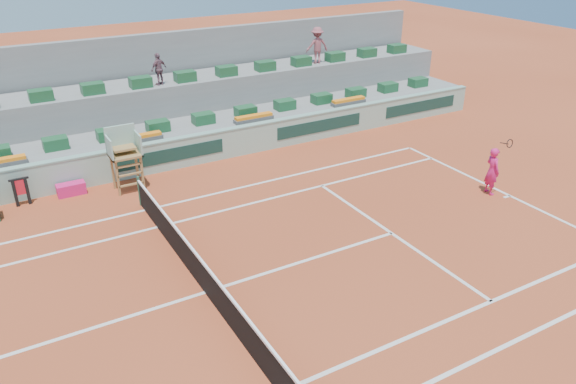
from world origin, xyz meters
TOP-DOWN VIEW (x-y plane):
  - ground at (0.00, 0.00)m, footprint 90.00×90.00m
  - seating_tier_lower at (0.00, 10.70)m, footprint 36.00×4.00m
  - seating_tier_upper at (0.00, 12.30)m, footprint 36.00×2.40m
  - stadium_back_wall at (0.00, 13.90)m, footprint 36.00×0.40m
  - player_bag at (-1.95, 8.03)m, footprint 1.00×0.44m
  - spectator_mid at (2.84, 11.66)m, footprint 0.87×0.64m
  - spectator_right at (10.94, 11.76)m, footprint 1.22×0.80m
  - court_lines at (0.00, 0.00)m, footprint 23.89×11.09m
  - tennis_net at (0.00, 0.00)m, footprint 0.10×11.97m
  - advertising_hoarding at (0.02, 8.50)m, footprint 36.00×0.34m
  - umpire_chair at (0.00, 7.50)m, footprint 1.10×0.90m
  - seat_row_lower at (0.00, 9.80)m, footprint 32.90×0.60m
  - seat_row_upper at (0.00, 11.70)m, footprint 32.90×0.60m
  - flower_planters at (-1.50, 9.00)m, footprint 26.80×0.36m
  - towel_rack at (-3.58, 8.00)m, footprint 0.66×0.11m
  - tennis_player at (11.39, 0.55)m, footprint 0.55×0.92m

SIDE VIEW (x-z plane):
  - ground at x=0.00m, z-range 0.00..0.00m
  - court_lines at x=0.00m, z-range 0.00..0.01m
  - player_bag at x=-1.95m, z-range 0.00..0.44m
  - tennis_net at x=0.00m, z-range -0.02..1.08m
  - seating_tier_lower at x=0.00m, z-range 0.00..1.20m
  - towel_rack at x=-3.58m, z-range 0.09..1.12m
  - advertising_hoarding at x=0.02m, z-range 0.00..1.26m
  - tennis_player at x=11.39m, z-range -0.25..2.03m
  - seating_tier_upper at x=0.00m, z-range 0.00..2.60m
  - flower_planters at x=-1.50m, z-range 1.19..1.47m
  - seat_row_lower at x=0.00m, z-range 1.20..1.64m
  - umpire_chair at x=0.00m, z-range 0.34..2.74m
  - stadium_back_wall at x=0.00m, z-range 0.00..4.40m
  - seat_row_upper at x=0.00m, z-range 2.60..3.04m
  - spectator_mid at x=2.84m, z-range 2.60..3.98m
  - spectator_right at x=10.94m, z-range 2.60..4.36m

